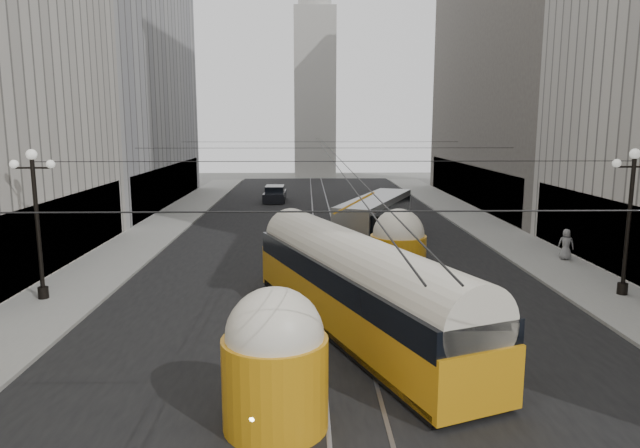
{
  "coord_description": "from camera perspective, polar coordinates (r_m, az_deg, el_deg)",
  "views": [
    {
      "loc": [
        -1.27,
        -5.86,
        7.5
      ],
      "look_at": [
        -0.74,
        16.49,
        3.61
      ],
      "focal_mm": 32.0,
      "sensor_mm": 36.0,
      "label": 1
    }
  ],
  "objects": [
    {
      "name": "sedan_white_far",
      "position": [
        47.7,
        6.68,
        1.47
      ],
      "size": [
        3.18,
        4.4,
        1.29
      ],
      "color": "silver",
      "rests_on": "ground"
    },
    {
      "name": "streetcar",
      "position": [
        20.72,
        3.62,
        -6.13
      ],
      "size": [
        7.78,
        15.72,
        3.66
      ],
      "color": "orange",
      "rests_on": "ground"
    },
    {
      "name": "lamppost_left_mid",
      "position": [
        26.68,
        -26.47,
        0.75
      ],
      "size": [
        1.86,
        0.44,
        6.37
      ],
      "color": "black",
      "rests_on": "sidewalk_left"
    },
    {
      "name": "sedan_dark_far",
      "position": [
        56.78,
        -4.54,
        2.98
      ],
      "size": [
        2.12,
        4.99,
        1.56
      ],
      "color": "black",
      "rests_on": "ground"
    },
    {
      "name": "distant_tower",
      "position": [
        86.19,
        -0.52,
        14.84
      ],
      "size": [
        6.0,
        6.0,
        31.36
      ],
      "color": "#B2AFA8",
      "rests_on": "ground"
    },
    {
      "name": "rail_left",
      "position": [
        39.08,
        -0.56,
        -1.19
      ],
      "size": [
        0.12,
        85.0,
        0.04
      ],
      "primitive_type": "cube",
      "color": "gray",
      "rests_on": "ground"
    },
    {
      "name": "city_bus",
      "position": [
        37.73,
        5.56,
        0.74
      ],
      "size": [
        6.31,
        11.48,
        2.81
      ],
      "color": "gray",
      "rests_on": "ground"
    },
    {
      "name": "pedestrian_sidewalk_right",
      "position": [
        34.21,
        23.38,
        -1.88
      ],
      "size": [
        0.96,
        0.75,
        1.72
      ],
      "primitive_type": "imported",
      "rotation": [
        0.0,
        0.0,
        2.83
      ],
      "color": "gray",
      "rests_on": "sidewalk_right"
    },
    {
      "name": "lamppost_right_mid",
      "position": [
        27.85,
        28.54,
        0.92
      ],
      "size": [
        1.86,
        0.44,
        6.37
      ],
      "color": "black",
      "rests_on": "sidewalk_right"
    },
    {
      "name": "building_left_far",
      "position": [
        57.42,
        -21.23,
        16.04
      ],
      "size": [
        12.6,
        28.6,
        28.6
      ],
      "color": "#999999",
      "rests_on": "ground"
    },
    {
      "name": "sidewalk_left",
      "position": [
        43.84,
        -15.5,
        -0.24
      ],
      "size": [
        4.0,
        72.0,
        0.15
      ],
      "primitive_type": "cube",
      "color": "gray",
      "rests_on": "ground"
    },
    {
      "name": "rail_right",
      "position": [
        39.13,
        1.63,
        -1.18
      ],
      "size": [
        0.12,
        85.0,
        0.04
      ],
      "primitive_type": "cube",
      "color": "gray",
      "rests_on": "ground"
    },
    {
      "name": "sidewalk_right",
      "position": [
        44.53,
        16.01,
        -0.11
      ],
      "size": [
        4.0,
        72.0,
        0.15
      ],
      "primitive_type": "cube",
      "color": "gray",
      "rests_on": "ground"
    },
    {
      "name": "road",
      "position": [
        39.1,
        0.54,
        -1.18
      ],
      "size": [
        20.0,
        85.0,
        0.02
      ],
      "primitive_type": "cube",
      "color": "black",
      "rests_on": "ground"
    },
    {
      "name": "building_right_far",
      "position": [
        58.57,
        21.02,
        17.9
      ],
      "size": [
        12.6,
        32.6,
        32.6
      ],
      "color": "#514C47",
      "rests_on": "ground"
    },
    {
      "name": "catenary",
      "position": [
        37.41,
        0.78,
        7.4
      ],
      "size": [
        25.0,
        72.0,
        0.23
      ],
      "color": "black",
      "rests_on": "ground"
    }
  ]
}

